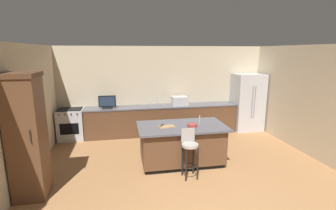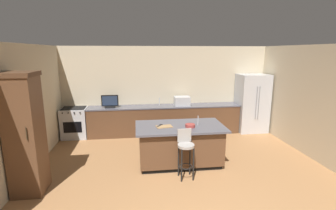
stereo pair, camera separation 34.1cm
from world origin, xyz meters
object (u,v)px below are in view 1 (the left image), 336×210
Objects in this scene: microwave at (179,101)px; cutting_board at (166,127)px; cabinet_tower at (27,135)px; tv_monitor at (107,103)px; refrigerator at (247,102)px; cell_phone at (163,125)px; bar_stool_center at (190,149)px; tv_remote at (161,126)px; fruit_bowl at (192,125)px; range_oven at (71,124)px; kitchen_island at (182,144)px.

cutting_board is (-0.81, -2.21, -0.12)m from microwave.
cabinet_tower is 4.44× the size of tv_monitor.
refrigerator reaches higher than cell_phone.
bar_stool_center is 0.87m from tv_remote.
cell_phone is (1.34, -2.03, -0.16)m from tv_monitor.
fruit_bowl is (-2.52, -2.23, 0.02)m from refrigerator.
tv_monitor is at bearing -2.72° from range_oven.
cabinet_tower is 13.06× the size of tv_remote.
fruit_bowl is (1.95, -2.24, -0.13)m from tv_monitor.
range_oven is at bearing 136.85° from cell_phone.
cabinet_tower is at bearing -92.34° from range_oven.
tv_monitor is 1.42× the size of cutting_board.
cutting_board is (2.57, 0.77, -0.23)m from cabinet_tower.
microwave is at bearing 1.35° from tv_monitor.
tv_remote is at bearing -179.60° from kitchen_island.
refrigerator is 3.76m from cutting_board.
bar_stool_center is (-2.72, -2.77, -0.31)m from refrigerator.
tv_monitor is 3.32m from bar_stool_center.
tv_monitor reaches higher than bar_stool_center.
kitchen_island is at bearing 146.21° from fruit_bowl.
fruit_bowl is (-0.24, -2.30, -0.10)m from microwave.
cabinet_tower reaches higher than cutting_board.
refrigerator reaches higher than tv_remote.
range_oven is 3.83m from fruit_bowl.
tv_monitor is at bearing 121.06° from cell_phone.
cell_phone is (-3.13, -2.02, -0.01)m from refrigerator.
microwave is 0.47× the size of bar_stool_center.
cabinet_tower reaches higher than bar_stool_center.
tv_monitor is 2.44m from cell_phone.
cabinet_tower is 6.30× the size of cutting_board.
refrigerator is 3.89m from bar_stool_center.
kitchen_island is 1.08× the size of refrigerator.
microwave reaches higher than tv_remote.
tv_monitor is 0.49× the size of bar_stool_center.
kitchen_island is at bearing 38.51° from tv_remote.
kitchen_island is 0.62m from cell_phone.
microwave is at bearing 178.37° from refrigerator.
cabinet_tower is (-5.66, -2.91, 0.23)m from refrigerator.
tv_monitor is 2.94× the size of tv_remote.
cell_phone is 0.13m from cutting_board.
tv_remote is (-3.19, -2.10, -0.00)m from refrigerator.
bar_stool_center reaches higher than cutting_board.
cell_phone is (-0.41, 0.75, 0.30)m from bar_stool_center.
range_oven is 3.06m from cabinet_tower.
tv_remote is at bearing 168.94° from fruit_bowl.
kitchen_island is 0.69m from bar_stool_center.
refrigerator reaches higher than bar_stool_center.
kitchen_island is at bearing -101.62° from microwave.
cell_phone is (-0.42, 0.08, 0.45)m from kitchen_island.
tv_remote is 0.48× the size of cutting_board.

